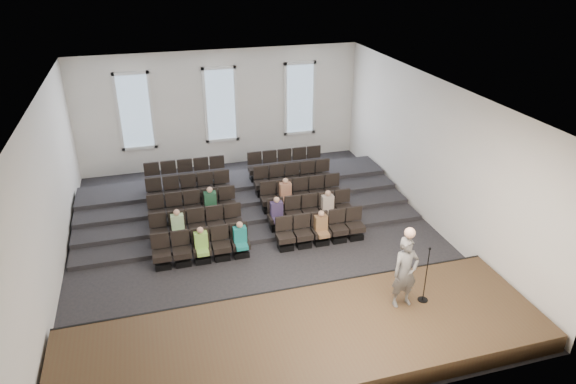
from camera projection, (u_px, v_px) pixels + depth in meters
name	position (u px, v px, depth m)	size (l,w,h in m)	color
ground	(259.00, 242.00, 16.83)	(14.00, 14.00, 0.00)	black
ceiling	(255.00, 92.00, 14.65)	(12.00, 14.00, 0.02)	white
wall_back	(221.00, 109.00, 21.82)	(12.00, 0.04, 5.00)	white
wall_front	(340.00, 316.00, 9.66)	(12.00, 0.04, 5.00)	white
wall_left	(46.00, 197.00, 14.26)	(0.04, 14.00, 5.00)	white
wall_right	(432.00, 153.00, 17.23)	(0.04, 14.00, 5.00)	white
stage	(307.00, 341.00, 12.31)	(11.80, 3.60, 0.50)	#3E2E1A
stage_lip	(287.00, 297.00, 13.84)	(11.80, 0.06, 0.52)	black
risers	(240.00, 196.00, 19.49)	(11.80, 4.80, 0.60)	black
seating_rows	(249.00, 203.00, 17.87)	(6.80, 4.70, 1.67)	black
windows	(221.00, 105.00, 21.67)	(8.44, 0.10, 3.24)	white
audience	(256.00, 216.00, 16.75)	(5.45, 2.64, 1.10)	#89C64F
speaker	(405.00, 272.00, 12.76)	(0.70, 0.46, 1.93)	#5C5A57
mic_stand	(425.00, 285.00, 13.10)	(0.27, 0.27, 1.60)	black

